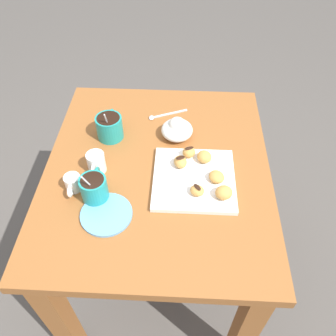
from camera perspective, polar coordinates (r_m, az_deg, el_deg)
name	(u,v)px	position (r m, az deg, el deg)	size (l,w,h in m)	color
ground_plane	(161,268)	(1.81, -1.19, -16.12)	(8.00, 8.00, 0.00)	#514C47
dining_table	(158,194)	(1.30, -1.59, -4.37)	(0.90, 0.77, 0.75)	#935628
pastry_plate_square	(194,179)	(1.14, 4.29, -1.84)	(0.27, 0.27, 0.02)	white
coffee_mug_teal_left	(94,188)	(1.09, -12.03, -3.20)	(0.12, 0.08, 0.13)	teal
coffee_mug_teal_right	(110,126)	(1.28, -9.58, 6.77)	(0.13, 0.10, 0.13)	teal
cream_pitcher_white	(96,162)	(1.17, -11.74, 0.96)	(0.10, 0.06, 0.07)	white
ice_cream_bowl	(177,129)	(1.27, 1.49, 6.42)	(0.11, 0.11, 0.09)	white
chocolate_sauce_pitcher	(73,182)	(1.14, -15.37, -2.29)	(0.09, 0.05, 0.06)	white
saucer_sky_left	(106,214)	(1.07, -10.09, -7.49)	(0.16, 0.16, 0.01)	#66A8DB
loose_spoon_near_saucer	(163,115)	(1.38, -0.81, 8.67)	(0.07, 0.15, 0.01)	silver
beignet_0	(197,190)	(1.08, 4.81, -3.70)	(0.04, 0.04, 0.03)	#D19347
chocolate_drizzle_0	(197,187)	(1.07, 4.86, -3.14)	(0.03, 0.01, 0.01)	black
beignet_1	(224,193)	(1.08, 9.16, -4.01)	(0.05, 0.05, 0.04)	#D19347
beignet_2	(217,177)	(1.13, 7.98, -1.44)	(0.05, 0.05, 0.03)	#D19347
beignet_3	(180,162)	(1.16, 2.03, 1.02)	(0.04, 0.05, 0.04)	#D19347
chocolate_drizzle_3	(180,158)	(1.14, 2.06, 1.72)	(0.03, 0.02, 0.01)	black
beignet_4	(189,152)	(1.19, 3.46, 2.60)	(0.04, 0.04, 0.04)	#D19347
chocolate_drizzle_4	(189,148)	(1.17, 3.51, 3.29)	(0.03, 0.01, 0.01)	black
beignet_5	(204,157)	(1.18, 5.99, 1.85)	(0.05, 0.05, 0.04)	#D19347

